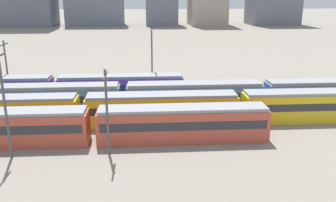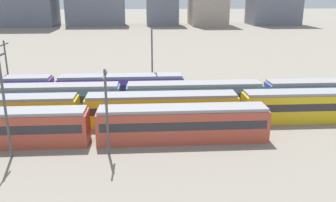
# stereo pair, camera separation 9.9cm
# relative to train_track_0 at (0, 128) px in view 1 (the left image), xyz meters

# --- Properties ---
(train_track_0) EXTENTS (55.80, 3.06, 3.75)m
(train_track_0) POSITION_rel_train_track_0_xyz_m (0.00, 0.00, 0.00)
(train_track_0) COLOR #BC4C38
(train_track_0) RESTS_ON ground_plane
(train_track_1) EXTENTS (112.50, 3.06, 3.75)m
(train_track_1) POSITION_rel_train_track_0_xyz_m (26.41, 5.20, 0.00)
(train_track_1) COLOR yellow
(train_track_1) RESTS_ON ground_plane
(train_track_2) EXTENTS (74.70, 3.06, 3.75)m
(train_track_2) POSITION_rel_train_track_0_xyz_m (12.11, 10.40, 0.00)
(train_track_2) COLOR #4C70BC
(train_track_2) RESTS_ON ground_plane
(catenary_pole_0) EXTENTS (0.24, 3.20, 8.51)m
(catenary_pole_0) POSITION_rel_train_track_0_xyz_m (11.33, -3.09, 2.87)
(catenary_pole_0) COLOR #4C4C51
(catenary_pole_0) RESTS_ON ground_plane
(catenary_pole_1) EXTENTS (0.24, 3.20, 10.57)m
(catenary_pole_1) POSITION_rel_train_track_0_xyz_m (16.15, 18.34, 3.94)
(catenary_pole_1) COLOR #4C4C51
(catenary_pole_1) RESTS_ON ground_plane
(catenary_pole_2) EXTENTS (0.24, 3.20, 10.41)m
(catenary_pole_2) POSITION_rel_train_track_0_xyz_m (2.03, -3.06, 3.85)
(catenary_pole_2) COLOR #4C4C51
(catenary_pole_2) RESTS_ON ground_plane
(catenary_pole_3) EXTENTS (0.24, 3.20, 8.52)m
(catenary_pole_3) POSITION_rel_train_track_0_xyz_m (-5.36, 18.31, 2.88)
(catenary_pole_3) COLOR #4C4C51
(catenary_pole_3) RESTS_ON ground_plane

